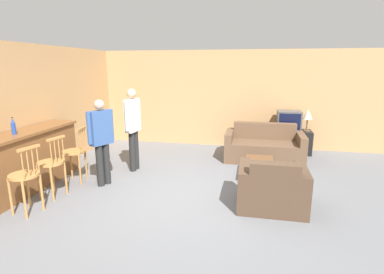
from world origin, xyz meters
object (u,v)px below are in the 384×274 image
armchair_near (272,189)px  table_lamp (308,115)px  bar_chair_far (75,154)px  person_by_window (133,125)px  tv (289,121)px  tv_unit (287,141)px  person_by_counter (101,138)px  bottle (13,127)px  couch_far (264,147)px  coffee_table (259,164)px  bar_chair_near (25,179)px  bar_chair_mid (52,166)px

armchair_near → table_lamp: size_ratio=1.87×
bar_chair_far → person_by_window: bearing=46.2°
armchair_near → tv: tv is taller
tv_unit → person_by_counter: size_ratio=0.72×
armchair_near → tv_unit: (0.55, 3.28, -0.02)m
bottle → table_lamp: bottle is taller
couch_far → bottle: bottle is taller
armchair_near → coffee_table: 1.26m
bar_chair_far → tv_unit: bar_chair_far is taller
bottle → person_by_window: 2.15m
armchair_near → bar_chair_near: bearing=-165.7°
bar_chair_far → person_by_window: 1.27m
tv → couch_far: bearing=-128.0°
table_lamp → tv_unit: bearing=-180.0°
bar_chair_far → couch_far: bearing=31.0°
couch_far → person_by_window: (-2.73, -1.27, 0.68)m
tv_unit → coffee_table: bearing=-109.6°
bottle → person_by_window: size_ratio=0.17×
couch_far → tv_unit: couch_far is taller
couch_far → tv: size_ratio=3.09×
tv → person_by_counter: 4.63m
table_lamp → person_by_counter: (-4.02, -2.94, -0.08)m
couch_far → tv: bearing=52.0°
bottle → person_by_counter: person_by_counter is taller
bar_chair_near → bar_chair_mid: same height
bar_chair_far → bottle: bottle is taller
person_by_window → table_lamp: bearing=28.5°
tv → bottle: size_ratio=2.00×
bar_chair_mid → tv_unit: size_ratio=0.92×
bar_chair_near → table_lamp: table_lamp is taller
couch_far → person_by_counter: bearing=-144.0°
bar_chair_far → bottle: 1.15m
bottle → person_by_counter: bearing=30.1°
couch_far → bottle: size_ratio=6.18×
bar_chair_mid → tv: (4.16, 3.60, 0.28)m
bar_chair_far → couch_far: size_ratio=0.59×
tv → person_by_counter: size_ratio=0.36×
tv → person_by_window: 3.92m
bar_chair_far → bottle: bearing=-130.4°
armchair_near → bottle: bearing=-175.3°
couch_far → bar_chair_mid: bearing=-141.6°
armchair_near → tv_unit: bearing=80.5°
couch_far → coffee_table: couch_far is taller
coffee_table → bar_chair_near: bearing=-147.8°
bottle → table_lamp: size_ratio=0.52×
bottle → bar_chair_far: bearing=49.6°
person_by_window → bar_chair_far: bearing=-133.8°
tv → table_lamp: bearing=0.4°
bar_chair_far → person_by_counter: person_by_counter is taller
table_lamp → bar_chair_near: bearing=-137.6°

